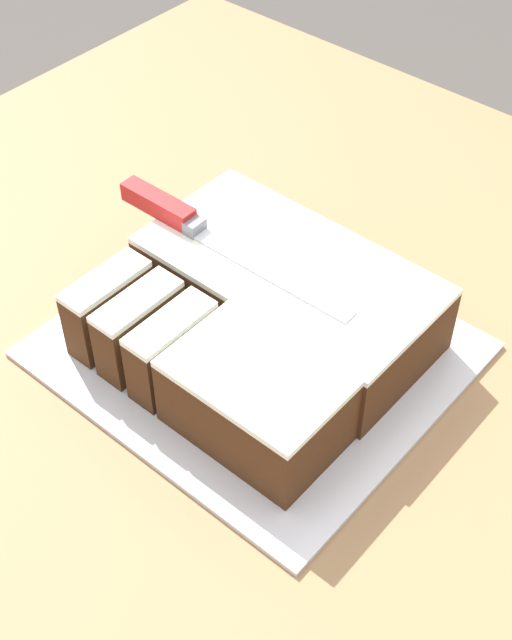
# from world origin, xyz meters

# --- Properties ---
(countertop) EXTENTS (1.40, 1.10, 0.89)m
(countertop) POSITION_xyz_m (0.00, 0.00, 0.44)
(countertop) COLOR #936D47
(countertop) RESTS_ON ground_plane
(cake_board) EXTENTS (0.40, 0.36, 0.01)m
(cake_board) POSITION_xyz_m (-0.07, -0.04, 0.89)
(cake_board) COLOR silver
(cake_board) RESTS_ON countertop
(cake) EXTENTS (0.32, 0.28, 0.09)m
(cake) POSITION_xyz_m (-0.07, -0.04, 0.94)
(cake) COLOR #472814
(cake) RESTS_ON cake_board
(knife) EXTENTS (0.31, 0.03, 0.02)m
(knife) POSITION_xyz_m (-0.20, -0.02, 0.99)
(knife) COLOR silver
(knife) RESTS_ON cake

